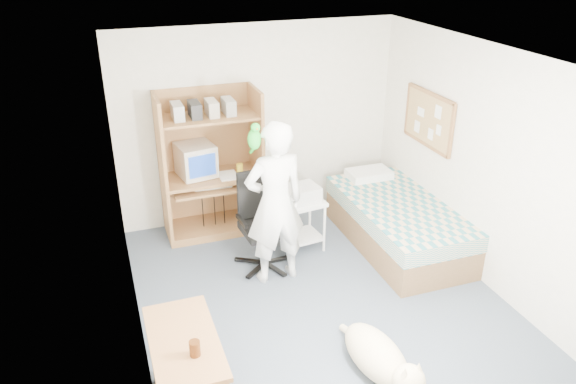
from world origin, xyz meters
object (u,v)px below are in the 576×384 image
(person, at_px, (275,204))
(printer_cart, at_px, (300,217))
(computer_hutch, at_px, (211,169))
(dog, at_px, (380,358))
(office_chair, at_px, (262,234))
(bed, at_px, (397,223))
(side_desk, at_px, (186,366))

(person, bearing_deg, printer_cart, -138.11)
(computer_hutch, relative_size, dog, 1.52)
(office_chair, bearing_deg, dog, -83.04)
(bed, distance_m, side_desk, 3.39)
(bed, bearing_deg, printer_cart, 165.70)
(printer_cart, bearing_deg, bed, -21.09)
(computer_hutch, distance_m, bed, 2.35)
(side_desk, bearing_deg, person, 52.48)
(computer_hutch, height_order, office_chair, computer_hutch)
(office_chair, bearing_deg, person, -84.44)
(office_chair, bearing_deg, printer_cart, 14.06)
(computer_hutch, height_order, bed, computer_hutch)
(office_chair, bearing_deg, side_desk, -126.13)
(person, height_order, printer_cart, person)
(office_chair, relative_size, person, 0.60)
(computer_hutch, height_order, person, person)
(person, relative_size, dog, 1.52)
(computer_hutch, xyz_separation_m, office_chair, (0.34, -1.00, -0.43))
(bed, distance_m, printer_cart, 1.19)
(side_desk, bearing_deg, office_chair, 58.32)
(side_desk, xyz_separation_m, dog, (1.61, -0.12, -0.30))
(dog, bearing_deg, side_desk, 168.90)
(computer_hutch, distance_m, person, 1.37)
(dog, bearing_deg, bed, 50.41)
(bed, height_order, side_desk, side_desk)
(side_desk, distance_m, printer_cart, 2.71)
(person, relative_size, printer_cart, 2.83)
(side_desk, height_order, office_chair, office_chair)
(computer_hutch, bearing_deg, side_desk, -106.14)
(computer_hutch, relative_size, side_desk, 1.80)
(computer_hutch, distance_m, dog, 3.21)
(computer_hutch, bearing_deg, printer_cart, -44.08)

